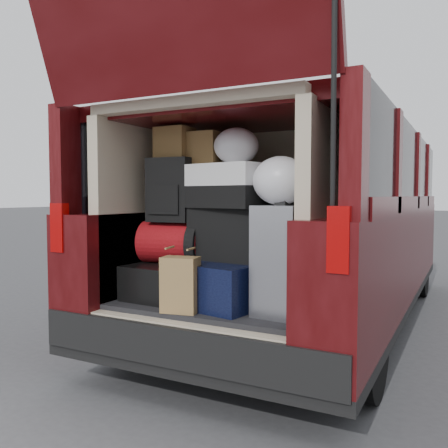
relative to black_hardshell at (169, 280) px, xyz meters
The scene contains 15 objects.
ground 0.77m from the black_hardshell, 20.38° to the right, with size 80.00×80.00×0.00m, color #3D3D40.
minivan 1.78m from the black_hardshell, 77.84° to the left, with size 1.90×5.35×2.77m.
load_floor 0.55m from the black_hardshell, 20.40° to the left, with size 1.24×1.05×0.55m, color black.
black_hardshell is the anchor object (origin of this frame).
navy_hardshell 0.44m from the black_hardshell, ahead, with size 0.50×0.61×0.27m, color black.
silver_roller 0.85m from the black_hardshell, ahead, with size 0.26×0.41×0.61m, color silver.
kraft_bag 0.43m from the black_hardshell, 47.52° to the right, with size 0.21×0.13×0.32m, color olive.
red_duffel 0.25m from the black_hardshell, 50.50° to the left, with size 0.42×0.27×0.27m, color maroon.
black_soft_case 0.52m from the black_hardshell, ahead, with size 0.45×0.27×0.33m, color black.
backpack 0.59m from the black_hardshell, ahead, with size 0.29×0.18×0.41m, color black.
twotone_duffel 0.72m from the black_hardshell, ahead, with size 0.60×0.31×0.27m, color silver.
grocery_sack_lower 0.90m from the black_hardshell, 80.79° to the left, with size 0.22×0.18×0.20m, color brown.
grocery_sack_upper 0.89m from the black_hardshell, 28.64° to the left, with size 0.22×0.18×0.22m, color brown.
plastic_bag_center 0.97m from the black_hardshell, 10.23° to the left, with size 0.28×0.26×0.23m, color white.
plastic_bag_right 1.03m from the black_hardshell, ahead, with size 0.32×0.29×0.27m, color white.
Camera 1 is at (1.38, -2.44, 1.22)m, focal length 38.00 mm.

